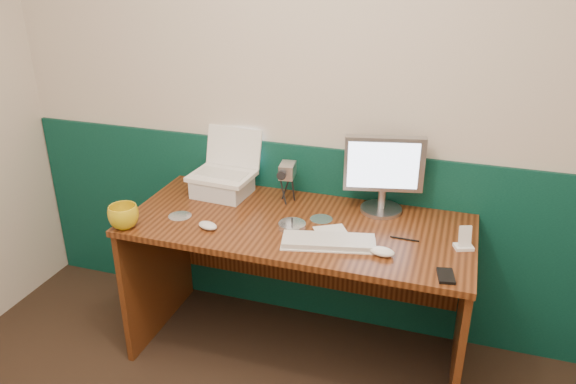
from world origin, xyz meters
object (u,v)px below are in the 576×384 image
(mug, at_px, (124,217))
(camcorder, at_px, (287,181))
(laptop, at_px, (221,154))
(desk, at_px, (297,291))
(keyboard, at_px, (329,242))
(monitor, at_px, (383,176))

(mug, bearing_deg, camcorder, 38.82)
(laptop, bearing_deg, desk, -17.99)
(laptop, height_order, keyboard, laptop)
(desk, xyz_separation_m, camcorder, (-0.12, 0.21, 0.48))
(keyboard, xyz_separation_m, mug, (-0.93, -0.13, 0.04))
(mug, height_order, camcorder, camcorder)
(keyboard, relative_size, mug, 2.90)
(laptop, xyz_separation_m, monitor, (0.81, 0.06, -0.03))
(desk, xyz_separation_m, monitor, (0.35, 0.24, 0.56))
(desk, relative_size, camcorder, 7.32)
(desk, distance_m, laptop, 0.78)
(keyboard, bearing_deg, camcorder, 117.10)
(laptop, height_order, monitor, monitor)
(monitor, height_order, mug, monitor)
(laptop, bearing_deg, monitor, 7.89)
(keyboard, bearing_deg, laptop, 139.47)
(laptop, bearing_deg, mug, -116.33)
(mug, bearing_deg, desk, 21.32)
(desk, bearing_deg, keyboard, -40.14)
(monitor, relative_size, mug, 2.70)
(monitor, bearing_deg, camcorder, 171.37)
(monitor, bearing_deg, laptop, 171.32)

